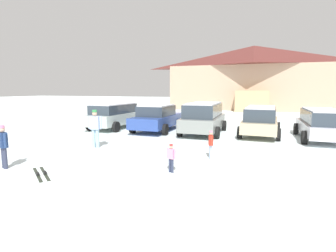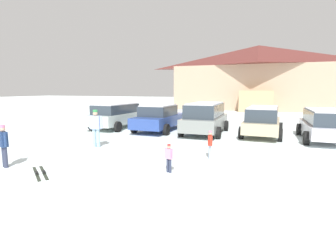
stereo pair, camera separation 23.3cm
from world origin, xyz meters
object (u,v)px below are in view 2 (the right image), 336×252
parked_grey_wagon (205,117)px  skier_teen_in_navy_coat (4,144)px  parked_blue_hatchback (159,117)px  parked_beige_suv (262,120)px  parked_white_suv (324,124)px  ski_lodge (257,77)px  skier_child_in_pink_snowsuit (169,157)px  pair_of_skis (40,173)px  parked_silver_wagon (117,115)px  skier_adult_in_blue_parka (96,126)px  skier_child_in_red_jacket (210,143)px

parked_grey_wagon → skier_teen_in_navy_coat: 10.01m
parked_blue_hatchback → parked_beige_suv: size_ratio=1.07×
parked_grey_wagon → parked_blue_hatchback: bearing=178.0°
parked_blue_hatchback → parked_white_suv: (8.91, -0.08, 0.03)m
ski_lodge → parked_grey_wagon: size_ratio=4.53×
skier_child_in_pink_snowsuit → parked_beige_suv: bearing=72.0°
pair_of_skis → parked_silver_wagon: bearing=107.6°
parked_beige_suv → parked_white_suv: parked_beige_suv is taller
parked_silver_wagon → parked_white_suv: size_ratio=0.95×
pair_of_skis → skier_adult_in_blue_parka: bearing=99.5°
ski_lodge → skier_child_in_red_jacket: ski_lodge is taller
parked_beige_suv → parked_grey_wagon: bearing=-173.3°
parked_silver_wagon → parked_grey_wagon: bearing=-0.7°
skier_child_in_red_jacket → skier_child_in_pink_snowsuit: bearing=-112.8°
parked_grey_wagon → skier_child_in_red_jacket: (1.42, -5.43, -0.36)m
ski_lodge → parked_white_suv: ski_lodge is taller
skier_child_in_red_jacket → parked_white_suv: bearing=49.9°
skier_child_in_pink_snowsuit → parked_grey_wagon: bearing=94.4°
parked_blue_hatchback → pair_of_skis: parked_blue_hatchback is taller
parked_grey_wagon → parked_white_suv: 6.01m
ski_lodge → skier_teen_in_navy_coat: 31.33m
skier_child_in_red_jacket → parked_blue_hatchback: bearing=128.0°
parked_beige_suv → skier_adult_in_blue_parka: bearing=-140.2°
parked_silver_wagon → skier_teen_in_navy_coat: (1.26, -8.92, -0.09)m
parked_grey_wagon → skier_teen_in_navy_coat: size_ratio=3.27×
parked_white_suv → parked_blue_hatchback: bearing=179.5°
parked_white_suv → skier_child_in_pink_snowsuit: size_ratio=5.23×
skier_adult_in_blue_parka → parked_grey_wagon: bearing=55.1°
skier_child_in_pink_snowsuit → pair_of_skis: skier_child_in_pink_snowsuit is taller
parked_silver_wagon → skier_adult_in_blue_parka: size_ratio=2.67×
parked_white_suv → skier_child_in_pink_snowsuit: (-5.44, -7.48, -0.35)m
parked_white_suv → skier_teen_in_navy_coat: bearing=-140.2°
ski_lodge → parked_white_suv: 22.19m
parked_beige_suv → parked_white_suv: bearing=-6.7°
parked_grey_wagon → skier_adult_in_blue_parka: parked_grey_wagon is taller
ski_lodge → skier_adult_in_blue_parka: ski_lodge is taller
parked_beige_suv → skier_adult_in_blue_parka: (-6.78, -5.65, 0.07)m
parked_beige_suv → parked_silver_wagon: bearing=-178.1°
parked_grey_wagon → skier_child_in_pink_snowsuit: bearing=-85.6°
parked_beige_suv → skier_adult_in_blue_parka: size_ratio=2.63×
parked_beige_suv → skier_adult_in_blue_parka: skier_adult_in_blue_parka is taller
ski_lodge → parked_blue_hatchback: bearing=-102.7°
parked_blue_hatchback → ski_lodge: bearing=77.3°
parked_grey_wagon → parked_white_suv: bearing=0.2°
parked_silver_wagon → parked_beige_suv: size_ratio=1.01×
ski_lodge → parked_grey_wagon: (-1.94, -21.59, -3.17)m
parked_blue_hatchback → parked_white_suv: bearing=-0.5°
parked_beige_suv → skier_adult_in_blue_parka: 8.82m
parked_silver_wagon → pair_of_skis: (2.86, -9.03, -0.86)m
skier_adult_in_blue_parka → skier_child_in_red_jacket: bearing=-1.7°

